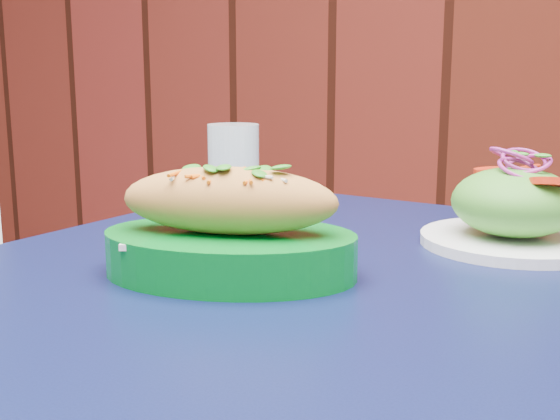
% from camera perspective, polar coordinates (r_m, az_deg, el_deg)
% --- Properties ---
extents(cafe_table, '(0.87, 0.87, 0.75)m').
position_cam_1_polar(cafe_table, '(0.74, 5.58, -11.72)').
color(cafe_table, black).
rests_on(cafe_table, ground).
extents(banh_mi_basket, '(0.29, 0.23, 0.12)m').
position_cam_1_polar(banh_mi_basket, '(0.69, -4.14, -1.71)').
color(banh_mi_basket, '#006D1C').
rests_on(banh_mi_basket, cafe_table).
extents(salad_plate, '(0.21, 0.21, 0.11)m').
position_cam_1_polar(salad_plate, '(0.85, 18.52, 0.04)').
color(salad_plate, white).
rests_on(salad_plate, cafe_table).
extents(water_glass, '(0.08, 0.08, 0.12)m').
position_cam_1_polar(water_glass, '(1.04, -3.79, 3.61)').
color(water_glass, silver).
rests_on(water_glass, cafe_table).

